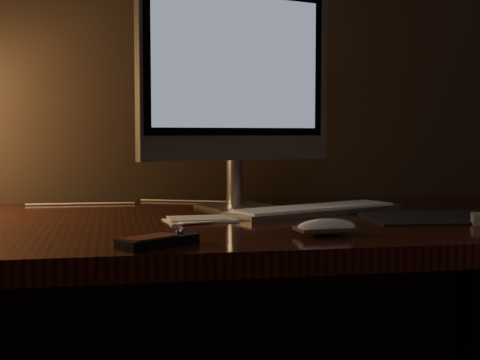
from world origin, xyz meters
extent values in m
cube|color=#34110C|center=(0.00, 1.85, 0.73)|extent=(1.60, 0.75, 0.04)
cube|color=black|center=(0.75, 2.18, 0.35)|extent=(0.06, 0.06, 0.71)
cube|color=black|center=(0.00, 2.20, 0.45)|extent=(1.48, 0.02, 0.51)
cube|color=silver|center=(0.07, 2.04, 0.75)|extent=(0.19, 0.18, 0.01)
cylinder|color=silver|center=(0.07, 2.07, 0.81)|extent=(0.05, 0.05, 0.10)
cube|color=silver|center=(0.07, 2.04, 1.06)|extent=(0.46, 0.17, 0.39)
cube|color=black|center=(0.07, 2.02, 1.08)|extent=(0.43, 0.14, 0.33)
cube|color=#8392B3|center=(0.07, 2.02, 1.08)|extent=(0.40, 0.13, 0.29)
cube|color=silver|center=(0.21, 1.92, 0.76)|extent=(0.42, 0.26, 0.02)
cube|color=black|center=(0.42, 1.79, 0.75)|extent=(0.29, 0.24, 0.00)
ellipsoid|color=white|center=(0.14, 1.61, 0.76)|extent=(0.11, 0.06, 0.02)
cube|color=black|center=(-0.15, 1.55, 0.76)|extent=(0.13, 0.11, 0.02)
cube|color=maroon|center=(-0.15, 1.55, 0.77)|extent=(0.09, 0.08, 0.00)
sphere|color=silver|center=(-0.15, 1.55, 0.77)|extent=(0.01, 0.01, 0.01)
cube|color=white|center=(-0.05, 1.83, 0.75)|extent=(0.14, 0.11, 0.01)
cylinder|color=white|center=(-0.16, 2.18, 0.75)|extent=(0.48, 0.12, 0.00)
camera|label=1|loc=(-0.21, 0.54, 0.92)|focal=50.00mm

